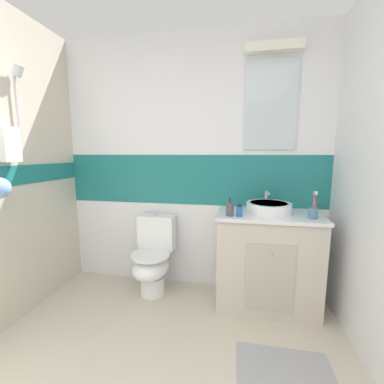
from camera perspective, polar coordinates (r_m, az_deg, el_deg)
The scene contains 9 objects.
ground_plane at distance 1.92m, azimuth -8.53°, elevation -37.29°, with size 3.20×3.48×0.04m, color beige.
wall_back_tiled at distance 2.55m, azimuth 0.28°, elevation 6.47°, with size 3.20×0.20×2.50m.
vanity_cabinet at distance 2.41m, azimuth 16.64°, elevation -14.46°, with size 0.87×0.52×0.85m.
sink_basin at distance 2.29m, azimuth 17.03°, elevation -3.32°, with size 0.39×0.43×0.17m.
toilet at distance 2.56m, azimuth -8.87°, elevation -14.55°, with size 0.37×0.50×0.76m.
toothbrush_cup at distance 2.21m, azimuth 25.87°, elevation -4.16°, with size 0.07×0.07×0.22m.
soap_dispenser at distance 2.10m, azimuth 8.61°, elevation -3.82°, with size 0.06×0.06×0.16m.
lotion_bottle_short at distance 2.10m, azimuth 10.76°, elevation -4.22°, with size 0.05×0.05×0.10m.
bath_mat at distance 2.04m, azimuth 20.26°, elevation -33.55°, with size 0.59×0.35×0.01m, color #99999E.
Camera 1 is at (0.46, -0.05, 1.36)m, focal length 23.40 mm.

